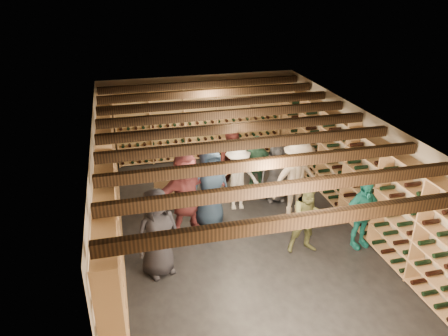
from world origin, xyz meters
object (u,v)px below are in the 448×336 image
person_0 (158,233)px  person_3 (297,180)px  person_8 (234,165)px  person_5 (186,193)px  person_9 (238,178)px  person_2 (308,218)px  person_4 (362,214)px  crate_loose (268,189)px  crate_stack_left (167,188)px  person_7 (214,181)px  person_10 (256,166)px  crate_stack_right (214,180)px  person_6 (210,188)px  person_12 (276,170)px

person_0 → person_3: 3.39m
person_3 → person_8: size_ratio=1.09×
person_5 → person_8: size_ratio=1.06×
person_8 → person_0: bearing=-105.3°
person_0 → person_9: (2.02, 1.92, -0.07)m
person_2 → person_4: size_ratio=1.02×
person_2 → person_3: bearing=82.9°
person_9 → person_8: bearing=90.2°
crate_loose → crate_stack_left: bearing=180.0°
crate_stack_left → person_2: size_ratio=0.56×
person_7 → person_4: bearing=-53.2°
person_3 → person_4: person_3 is taller
person_9 → person_10: size_ratio=1.01×
crate_stack_right → person_4: 3.96m
person_6 → person_4: bearing=-39.9°
person_2 → person_7: (-1.40, 1.93, 0.01)m
person_7 → crate_stack_left: bearing=135.7°
person_2 → person_5: bearing=155.2°
crate_stack_right → person_3: person_3 is taller
crate_stack_right → person_8: size_ratio=0.35×
crate_loose → person_9: 1.30m
person_6 → person_7: size_ratio=1.16×
crate_stack_right → crate_loose: bearing=-27.1°
person_4 → person_7: bearing=132.4°
person_3 → person_8: bearing=124.7°
person_3 → person_6: person_3 is taller
person_5 → person_12: 2.43m
person_6 → person_9: person_6 is taller
person_2 → person_6: 2.15m
person_7 → person_12: person_12 is taller
person_4 → person_12: bearing=104.9°
person_12 → person_5: bearing=-154.0°
crate_stack_left → person_5: bearing=-78.1°
person_6 → person_9: size_ratio=1.15×
crate_stack_left → person_4: bearing=-36.6°
person_2 → crate_stack_right: bearing=115.8°
person_5 → person_6: size_ratio=1.01×
person_9 → person_10: bearing=48.1°
person_6 → person_8: size_ratio=1.05×
person_0 → person_4: 3.96m
person_3 → crate_loose: bearing=92.3°
person_9 → person_10: person_9 is taller
person_7 → person_12: size_ratio=0.98×
crate_stack_right → person_9: size_ratio=0.38×
person_2 → person_5: 2.50m
person_4 → person_5: (-3.23, 1.36, 0.16)m
person_6 → person_10: 1.75m
person_7 → person_0: bearing=-142.0°
person_2 → person_8: person_8 is taller
person_0 → person_12: 3.65m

